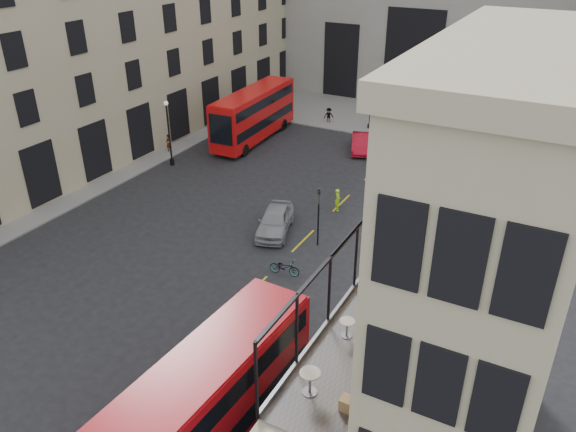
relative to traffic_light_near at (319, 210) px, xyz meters
The scene contains 31 objects.
ground 12.28m from the traffic_light_near, 85.24° to the right, with size 140.00×140.00×0.00m, color black.
host_building_main 17.11m from the traffic_light_near, 47.61° to the right, with size 7.26×11.40×15.10m.
host_frontage 14.15m from the traffic_light_near, 57.99° to the right, with size 3.00×11.00×4.50m, color tan.
cafe_floor 14.31m from the traffic_light_near, 57.99° to the right, with size 3.00×10.00×0.10m, color slate.
building_left 28.61m from the traffic_light_near, 162.87° to the left, with size 14.60×50.60×22.00m.
gateway 36.87m from the traffic_light_near, 96.34° to the left, with size 35.00×10.60×18.00m.
pavement_far 26.58m from the traffic_light_near, 100.89° to the left, with size 40.00×12.00×0.12m, color slate.
pavement_left 21.13m from the traffic_light_near, behind, with size 8.00×48.00×0.12m, color slate.
traffic_light_near is the anchor object (origin of this frame).
traffic_light_far 21.26m from the traffic_light_near, 131.19° to the left, with size 0.16×0.20×3.80m.
street_lamp_a 17.09m from the traffic_light_near, 159.44° to the left, with size 0.36×0.36×5.33m.
street_lamp_b 22.56m from the traffic_light_near, 102.80° to the left, with size 0.36×0.36×5.33m.
bus_near 16.50m from the traffic_light_near, 79.47° to the right, with size 3.17×11.47×4.53m.
bus_far 19.50m from the traffic_light_near, 132.53° to the left, with size 3.14×11.42×4.51m.
car_a 3.53m from the traffic_light_near, behind, with size 1.89×4.71×1.60m, color gray.
car_b 16.69m from the traffic_light_near, 102.52° to the left, with size 1.53×4.38×1.44m, color #B40B1F.
car_c 20.98m from the traffic_light_near, 128.88° to the left, with size 2.08×5.12×1.49m, color black.
bicycle 4.29m from the traffic_light_near, 93.74° to the right, with size 0.61×1.76×0.92m, color gray.
cyclist 5.25m from the traffic_light_near, 99.64° to the left, with size 0.57×0.37×1.56m, color #BAFD1A.
pedestrian_a 21.44m from the traffic_light_near, 136.49° to the left, with size 0.83×0.64×1.70m, color gray.
pedestrian_b 23.70m from the traffic_light_near, 112.81° to the left, with size 0.99×0.57×1.54m, color gray.
pedestrian_c 22.20m from the traffic_light_near, 91.10° to the left, with size 1.04×0.43×1.77m, color gray.
pedestrian_d 26.61m from the traffic_light_near, 75.08° to the left, with size 0.87×0.56×1.77m, color gray.
pedestrian_e 19.82m from the traffic_light_near, 155.65° to the left, with size 0.59×0.39×1.61m, color gray.
cafe_table_near 17.05m from the traffic_light_near, 65.80° to the right, with size 0.66×0.66×0.82m.
cafe_table_mid 14.35m from the traffic_light_near, 60.87° to the right, with size 0.54×0.54×0.68m.
cafe_table_far 11.44m from the traffic_light_near, 54.02° to the right, with size 0.57×0.57×0.71m.
cafe_chair_a 17.64m from the traffic_light_near, 62.04° to the right, with size 0.40×0.40×0.80m.
cafe_chair_b 15.14m from the traffic_light_near, 56.00° to the right, with size 0.54×0.54×0.96m.
cafe_chair_c 14.94m from the traffic_light_near, 54.54° to the right, with size 0.47×0.47×0.85m.
cafe_chair_d 12.70m from the traffic_light_near, 49.26° to the right, with size 0.47×0.47×0.79m.
Camera 1 is at (11.39, -15.06, 17.59)m, focal length 35.00 mm.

